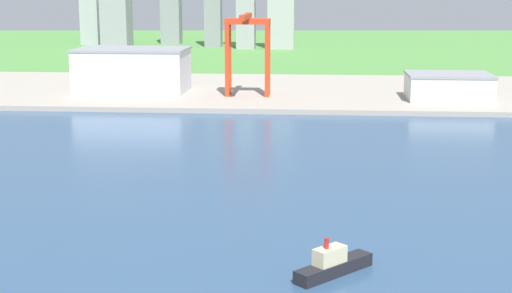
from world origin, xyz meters
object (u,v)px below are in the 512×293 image
port_crane_red (247,38)px  tugboat_small (333,264)px  warehouse_annex (448,86)px  warehouse_main (133,70)px

port_crane_red → tugboat_small: bearing=-80.6°
port_crane_red → warehouse_annex: 103.59m
warehouse_main → warehouse_annex: bearing=-5.6°
warehouse_main → warehouse_annex: warehouse_main is taller
tugboat_small → warehouse_annex: 241.90m
tugboat_small → port_crane_red: bearing=99.4°
tugboat_small → port_crane_red: (-39.25, 236.91, 30.02)m
warehouse_main → warehouse_annex: 164.65m
tugboat_small → warehouse_main: size_ratio=0.29×
warehouse_annex → tugboat_small: bearing=-104.8°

